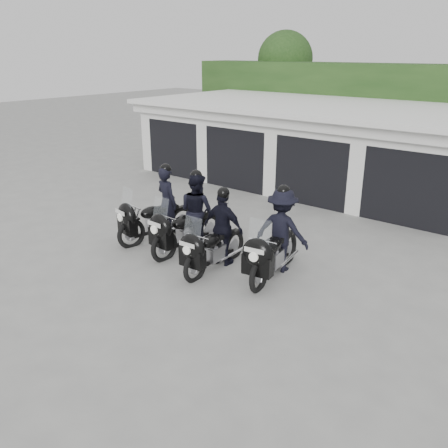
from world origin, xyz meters
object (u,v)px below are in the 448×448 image
Objects in this scene: police_bike_c at (219,234)px; police_bike_d at (278,236)px; police_bike_a at (157,210)px; police_bike_b at (191,216)px.

police_bike_d is at bearing 22.51° from police_bike_c.
police_bike_b reaches higher than police_bike_a.
police_bike_a is 0.99× the size of police_bike_d.
police_bike_b is at bearing 175.66° from police_bike_d.
police_bike_a is 1.06× the size of police_bike_c.
police_bike_b and police_bike_d have the same top height.
police_bike_b is 1.29m from police_bike_c.
police_bike_b reaches higher than police_bike_c.
police_bike_c is (2.39, -0.30, -0.00)m from police_bike_a.
police_bike_b is at bearing 15.14° from police_bike_a.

